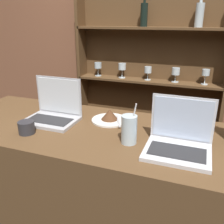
{
  "coord_description": "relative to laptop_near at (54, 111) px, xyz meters",
  "views": [
    {
      "loc": [
        0.45,
        -0.82,
        1.57
      ],
      "look_at": [
        0.01,
        0.38,
        1.09
      ],
      "focal_mm": 40.0,
      "sensor_mm": 36.0,
      "label": 1
    }
  ],
  "objects": [
    {
      "name": "back_wall",
      "position": [
        0.36,
        1.16,
        0.3
      ],
      "size": [
        7.0,
        0.06,
        2.7
      ],
      "color": "brown",
      "rests_on": "ground_plane"
    },
    {
      "name": "water_glass",
      "position": [
        0.51,
        -0.13,
        0.01
      ],
      "size": [
        0.08,
        0.08,
        0.21
      ],
      "color": "silver",
      "rests_on": "bar_counter"
    },
    {
      "name": "cake_plate",
      "position": [
        0.32,
        0.1,
        -0.03
      ],
      "size": [
        0.22,
        0.22,
        0.07
      ],
      "color": "silver",
      "rests_on": "bar_counter"
    },
    {
      "name": "coffee_cup",
      "position": [
        -0.03,
        -0.22,
        -0.02
      ],
      "size": [
        0.09,
        0.09,
        0.07
      ],
      "color": "#2D2D33",
      "rests_on": "bar_counter"
    },
    {
      "name": "back_shelf",
      "position": [
        0.34,
        1.09,
        -0.08
      ],
      "size": [
        1.36,
        0.18,
        1.87
      ],
      "color": "brown",
      "rests_on": "ground_plane"
    },
    {
      "name": "laptop_far",
      "position": [
        0.75,
        -0.12,
        -0.01
      ],
      "size": [
        0.3,
        0.24,
        0.24
      ],
      "color": "silver",
      "rests_on": "bar_counter"
    },
    {
      "name": "laptop_near",
      "position": [
        0.0,
        0.0,
        0.0
      ],
      "size": [
        0.31,
        0.22,
        0.25
      ],
      "color": "#ADADB2",
      "rests_on": "bar_counter"
    },
    {
      "name": "bar_counter",
      "position": [
        0.36,
        -0.04,
        -0.55
      ],
      "size": [
        1.99,
        0.69,
        0.99
      ],
      "color": "brown",
      "rests_on": "ground_plane"
    }
  ]
}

